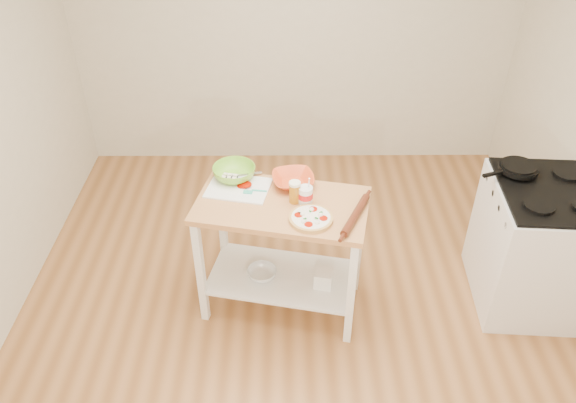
# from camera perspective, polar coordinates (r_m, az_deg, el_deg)

# --- Properties ---
(room_shell) EXTENTS (4.04, 4.54, 2.74)m
(room_shell) POSITION_cam_1_polar(r_m,az_deg,el_deg) (3.15, 1.29, 4.19)
(room_shell) COLOR #9F693A
(room_shell) RESTS_ON ground
(prep_island) EXTENTS (1.19, 0.81, 0.90)m
(prep_island) POSITION_cam_1_polar(r_m,az_deg,el_deg) (3.73, -0.62, -3.30)
(prep_island) COLOR tan
(prep_island) RESTS_ON ground
(gas_stove) EXTENTS (0.74, 0.85, 1.11)m
(gas_stove) POSITION_cam_1_polar(r_m,az_deg,el_deg) (4.27, 23.80, -4.06)
(gas_stove) COLOR silver
(gas_stove) RESTS_ON ground
(skillet) EXTENTS (0.40, 0.26, 0.03)m
(skillet) POSITION_cam_1_polar(r_m,az_deg,el_deg) (4.07, 22.29, 3.16)
(skillet) COLOR black
(skillet) RESTS_ON gas_stove
(pizza) EXTENTS (0.27, 0.27, 0.04)m
(pizza) POSITION_cam_1_polar(r_m,az_deg,el_deg) (3.42, 2.34, -1.71)
(pizza) COLOR tan
(pizza) RESTS_ON prep_island
(cutting_board) EXTENTS (0.45, 0.38, 0.04)m
(cutting_board) POSITION_cam_1_polar(r_m,az_deg,el_deg) (3.72, -5.06, 1.45)
(cutting_board) COLOR white
(cutting_board) RESTS_ON prep_island
(spatula) EXTENTS (0.16, 0.05, 0.01)m
(spatula) POSITION_cam_1_polar(r_m,az_deg,el_deg) (3.66, -3.48, 1.04)
(spatula) COLOR teal
(spatula) RESTS_ON cutting_board
(knife) EXTENTS (0.26, 0.10, 0.01)m
(knife) POSITION_cam_1_polar(r_m,az_deg,el_deg) (3.81, -5.19, 2.55)
(knife) COLOR silver
(knife) RESTS_ON cutting_board
(orange_bowl) EXTENTS (0.32, 0.32, 0.07)m
(orange_bowl) POSITION_cam_1_polar(r_m,az_deg,el_deg) (3.73, 0.52, 2.20)
(orange_bowl) COLOR #DA4C21
(orange_bowl) RESTS_ON prep_island
(green_bowl) EXTENTS (0.37, 0.37, 0.09)m
(green_bowl) POSITION_cam_1_polar(r_m,az_deg,el_deg) (3.80, -5.49, 2.94)
(green_bowl) COLOR #77BA31
(green_bowl) RESTS_ON prep_island
(beer_pint) EXTENTS (0.07, 0.07, 0.15)m
(beer_pint) POSITION_cam_1_polar(r_m,az_deg,el_deg) (3.54, 0.68, 0.98)
(beer_pint) COLOR #AD6B13
(beer_pint) RESTS_ON prep_island
(yogurt_tub) EXTENTS (0.09, 0.09, 0.20)m
(yogurt_tub) POSITION_cam_1_polar(r_m,az_deg,el_deg) (3.55, 1.79, 0.68)
(yogurt_tub) COLOR white
(yogurt_tub) RESTS_ON prep_island
(rolling_pin) EXTENTS (0.22, 0.39, 0.05)m
(rolling_pin) POSITION_cam_1_polar(r_m,az_deg,el_deg) (3.46, 6.86, -1.38)
(rolling_pin) COLOR #592614
(rolling_pin) RESTS_ON prep_island
(shelf_glass_bowl) EXTENTS (0.23, 0.23, 0.07)m
(shelf_glass_bowl) POSITION_cam_1_polar(r_m,az_deg,el_deg) (3.96, -2.67, -7.30)
(shelf_glass_bowl) COLOR silver
(shelf_glass_bowl) RESTS_ON prep_island
(shelf_bin) EXTENTS (0.14, 0.14, 0.12)m
(shelf_bin) POSITION_cam_1_polar(r_m,az_deg,el_deg) (3.89, 3.63, -7.79)
(shelf_bin) COLOR white
(shelf_bin) RESTS_ON prep_island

